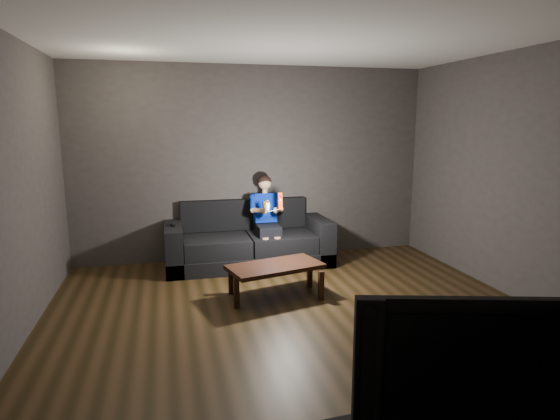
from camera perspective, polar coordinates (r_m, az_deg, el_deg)
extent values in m
plane|color=black|center=(4.60, 2.86, -14.10)|extent=(5.00, 5.00, 0.00)
cube|color=#383231|center=(6.64, -3.22, 5.68)|extent=(5.00, 0.04, 2.70)
cube|color=#383231|center=(2.01, 24.14, -7.08)|extent=(5.00, 0.04, 2.70)
cube|color=#383231|center=(5.49, 28.95, 3.29)|extent=(0.04, 5.00, 2.70)
cube|color=beige|center=(4.25, 3.22, 21.11)|extent=(5.00, 5.00, 0.02)
cube|color=black|center=(6.48, -3.86, -5.77)|extent=(2.21, 0.96, 0.19)
cube|color=black|center=(6.27, -7.73, -4.41)|extent=(0.87, 0.67, 0.23)
cube|color=black|center=(6.41, 0.18, -3.96)|extent=(0.87, 0.67, 0.23)
cube|color=black|center=(6.70, -4.46, -0.44)|extent=(1.77, 0.22, 0.43)
cube|color=black|center=(6.34, -12.82, -4.46)|extent=(0.22, 0.96, 0.60)
cube|color=black|center=(6.66, 4.61, -3.49)|extent=(0.22, 0.96, 0.60)
cube|color=black|center=(6.31, -1.46, -2.47)|extent=(0.30, 0.38, 0.14)
cube|color=navy|center=(6.44, -1.85, 0.27)|extent=(0.30, 0.21, 0.42)
cube|color=#FF9700|center=(6.35, -1.70, 0.67)|extent=(0.09, 0.09, 0.10)
cube|color=red|center=(6.35, -1.69, 0.66)|extent=(0.06, 0.06, 0.07)
cylinder|color=tan|center=(6.41, -1.87, 2.30)|extent=(0.07, 0.07, 0.06)
sphere|color=tan|center=(6.39, -1.87, 3.32)|extent=(0.18, 0.18, 0.18)
ellipsoid|color=black|center=(6.40, -1.89, 3.51)|extent=(0.19, 0.19, 0.16)
cylinder|color=navy|center=(6.33, -3.38, 0.76)|extent=(0.08, 0.23, 0.19)
cylinder|color=navy|center=(6.41, -0.12, 0.90)|extent=(0.08, 0.23, 0.19)
cylinder|color=tan|center=(6.20, -2.60, 0.12)|extent=(0.14, 0.24, 0.10)
cylinder|color=tan|center=(6.25, -0.17, 0.23)|extent=(0.14, 0.24, 0.10)
sphere|color=tan|center=(6.12, -1.92, -0.11)|extent=(0.08, 0.08, 0.08)
sphere|color=tan|center=(6.15, -0.46, -0.04)|extent=(0.08, 0.08, 0.08)
cylinder|color=tan|center=(6.16, -1.79, -4.92)|extent=(0.09, 0.09, 0.34)
cylinder|color=tan|center=(6.19, -0.33, -4.83)|extent=(0.09, 0.09, 0.34)
cube|color=red|center=(5.92, 0.02, 1.08)|extent=(0.05, 0.08, 0.22)
cube|color=#6E0010|center=(5.88, 0.07, 1.64)|extent=(0.03, 0.01, 0.03)
cylinder|color=white|center=(5.90, 0.07, 0.91)|extent=(0.02, 0.01, 0.02)
ellipsoid|color=white|center=(5.89, -1.51, 0.54)|extent=(0.07, 0.10, 0.15)
cylinder|color=black|center=(5.85, -1.44, 1.02)|extent=(0.03, 0.01, 0.03)
cube|color=black|center=(6.21, -12.93, -1.77)|extent=(0.05, 0.15, 0.03)
cube|color=black|center=(6.25, -12.95, -1.54)|extent=(0.02, 0.02, 0.00)
cube|color=black|center=(5.22, -0.59, -6.92)|extent=(1.12, 0.75, 0.05)
cube|color=black|center=(5.00, -5.33, -10.03)|extent=(0.06, 0.06, 0.33)
cube|color=black|center=(5.21, 5.03, -9.17)|extent=(0.06, 0.06, 0.33)
cube|color=black|center=(5.39, -6.00, -8.48)|extent=(0.06, 0.06, 0.33)
cube|color=black|center=(5.59, 3.63, -7.75)|extent=(0.06, 0.06, 0.33)
imported|color=black|center=(2.44, 22.51, -16.15)|extent=(1.14, 0.44, 0.66)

